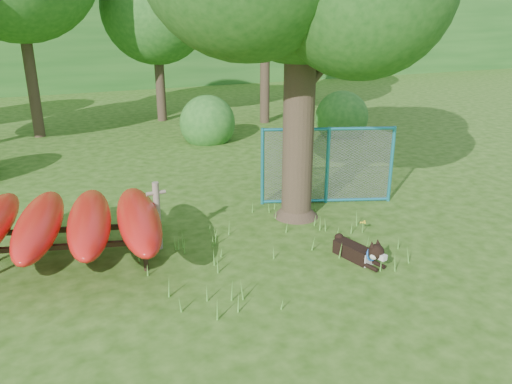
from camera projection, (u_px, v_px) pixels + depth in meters
name	position (u px, v px, depth m)	size (l,w,h in m)	color
ground	(276.00, 277.00, 7.86)	(80.00, 80.00, 0.00)	#23490E
wooden_post	(157.00, 214.00, 8.60)	(0.33, 0.12, 1.23)	#716354
kayak_rack	(65.00, 223.00, 7.95)	(3.36, 3.62, 1.00)	black
husky_dog	(361.00, 252.00, 8.28)	(0.46, 1.14, 0.51)	black
fence_section	(327.00, 166.00, 10.71)	(2.72, 1.08, 2.80)	teal
wildflower_clump	(363.00, 223.00, 9.39)	(0.11, 0.11, 0.24)	#529731
bg_tree_c	(156.00, 9.00, 18.23)	(4.00, 4.00, 6.12)	#35281D
shrub_right	(341.00, 135.00, 17.25)	(1.80, 1.80, 1.80)	#225F1E
shrub_mid	(208.00, 141.00, 16.36)	(1.80, 1.80, 1.80)	#225F1E
wooded_hillside	(75.00, 31.00, 30.90)	(80.00, 12.00, 6.00)	#225F1E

